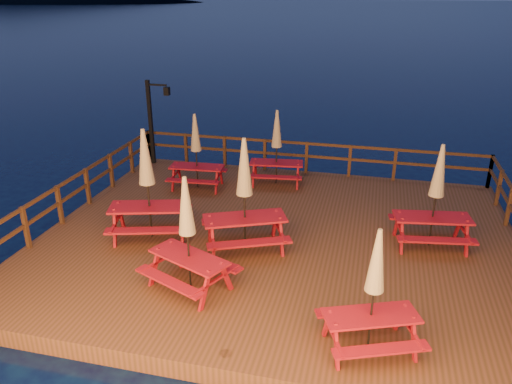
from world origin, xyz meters
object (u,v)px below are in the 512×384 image
picnic_table_1 (187,232)px  picnic_table_0 (147,183)px  lamp_post (154,115)px  picnic_table_2 (277,146)px

picnic_table_1 → picnic_table_0: bearing=156.3°
lamp_post → picnic_table_1: bearing=-61.1°
lamp_post → picnic_table_0: bearing=-67.4°
picnic_table_0 → lamp_post: bearing=96.6°
picnic_table_2 → picnic_table_0: bearing=-125.1°
picnic_table_0 → picnic_table_1: bearing=-63.7°
picnic_table_0 → picnic_table_2: picnic_table_0 is taller
picnic_table_1 → picnic_table_2: picnic_table_1 is taller
picnic_table_1 → picnic_table_2: 6.44m
picnic_table_0 → picnic_table_2: size_ratio=1.17×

